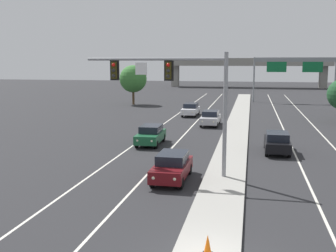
{
  "coord_description": "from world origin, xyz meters",
  "views": [
    {
      "loc": [
        1.39,
        -13.26,
        6.83
      ],
      "look_at": [
        -3.2,
        9.46,
        3.2
      ],
      "focal_mm": 44.29,
      "sensor_mm": 36.0,
      "label": 1
    }
  ],
  "objects_px": {
    "car_receding_black": "(277,142)",
    "highway_sign_gantry": "(294,65)",
    "car_oncoming_darkred": "(172,166)",
    "car_oncoming_green": "(151,135)",
    "car_oncoming_white": "(191,109)",
    "tree_far_left_a": "(133,79)",
    "car_oncoming_silver": "(210,118)",
    "traffic_cone_median_nose": "(208,245)",
    "overhead_signal_mast": "(179,87)"
  },
  "relations": [
    {
      "from": "car_oncoming_green",
      "to": "tree_far_left_a",
      "type": "relative_size",
      "value": 0.72
    },
    {
      "from": "car_oncoming_green",
      "to": "traffic_cone_median_nose",
      "type": "bearing_deg",
      "value": -70.64
    },
    {
      "from": "car_receding_black",
      "to": "traffic_cone_median_nose",
      "type": "relative_size",
      "value": 6.05
    },
    {
      "from": "car_oncoming_green",
      "to": "overhead_signal_mast",
      "type": "bearing_deg",
      "value": -66.56
    },
    {
      "from": "car_receding_black",
      "to": "highway_sign_gantry",
      "type": "height_order",
      "value": "highway_sign_gantry"
    },
    {
      "from": "overhead_signal_mast",
      "to": "tree_far_left_a",
      "type": "relative_size",
      "value": 1.34
    },
    {
      "from": "car_receding_black",
      "to": "highway_sign_gantry",
      "type": "xyz_separation_m",
      "value": [
        4.81,
        40.22,
        5.34
      ]
    },
    {
      "from": "car_oncoming_green",
      "to": "car_oncoming_white",
      "type": "height_order",
      "value": "same"
    },
    {
      "from": "car_oncoming_green",
      "to": "highway_sign_gantry",
      "type": "bearing_deg",
      "value": 69.11
    },
    {
      "from": "car_oncoming_white",
      "to": "car_oncoming_darkred",
      "type": "bearing_deg",
      "value": -83.82
    },
    {
      "from": "car_oncoming_darkred",
      "to": "highway_sign_gantry",
      "type": "relative_size",
      "value": 0.34
    },
    {
      "from": "car_oncoming_darkred",
      "to": "overhead_signal_mast",
      "type": "bearing_deg",
      "value": 76.64
    },
    {
      "from": "highway_sign_gantry",
      "to": "tree_far_left_a",
      "type": "height_order",
      "value": "highway_sign_gantry"
    },
    {
      "from": "traffic_cone_median_nose",
      "to": "highway_sign_gantry",
      "type": "distance_m",
      "value": 59.08
    },
    {
      "from": "car_receding_black",
      "to": "tree_far_left_a",
      "type": "distance_m",
      "value": 38.04
    },
    {
      "from": "car_oncoming_darkred",
      "to": "car_oncoming_green",
      "type": "bearing_deg",
      "value": 110.47
    },
    {
      "from": "overhead_signal_mast",
      "to": "car_oncoming_green",
      "type": "height_order",
      "value": "overhead_signal_mast"
    },
    {
      "from": "traffic_cone_median_nose",
      "to": "car_oncoming_darkred",
      "type": "bearing_deg",
      "value": 108.16
    },
    {
      "from": "car_receding_black",
      "to": "tree_far_left_a",
      "type": "xyz_separation_m",
      "value": [
        -20.47,
        31.89,
        3.25
      ]
    },
    {
      "from": "car_oncoming_green",
      "to": "car_oncoming_white",
      "type": "relative_size",
      "value": 1.0
    },
    {
      "from": "overhead_signal_mast",
      "to": "tree_far_left_a",
      "type": "height_order",
      "value": "overhead_signal_mast"
    },
    {
      "from": "car_oncoming_darkred",
      "to": "traffic_cone_median_nose",
      "type": "distance_m",
      "value": 9.77
    },
    {
      "from": "car_oncoming_darkred",
      "to": "car_oncoming_silver",
      "type": "bearing_deg",
      "value": 89.64
    },
    {
      "from": "overhead_signal_mast",
      "to": "car_oncoming_silver",
      "type": "relative_size",
      "value": 1.86
    },
    {
      "from": "car_oncoming_white",
      "to": "car_receding_black",
      "type": "height_order",
      "value": "same"
    },
    {
      "from": "car_oncoming_white",
      "to": "traffic_cone_median_nose",
      "type": "height_order",
      "value": "car_oncoming_white"
    },
    {
      "from": "overhead_signal_mast",
      "to": "car_oncoming_white",
      "type": "xyz_separation_m",
      "value": [
        -3.32,
        27.81,
        -4.56
      ]
    },
    {
      "from": "car_oncoming_darkred",
      "to": "traffic_cone_median_nose",
      "type": "relative_size",
      "value": 6.05
    },
    {
      "from": "car_oncoming_green",
      "to": "traffic_cone_median_nose",
      "type": "xyz_separation_m",
      "value": [
        6.75,
        -19.21,
        -0.31
      ]
    },
    {
      "from": "car_oncoming_silver",
      "to": "highway_sign_gantry",
      "type": "bearing_deg",
      "value": 68.29
    },
    {
      "from": "car_oncoming_silver",
      "to": "tree_far_left_a",
      "type": "distance_m",
      "value": 24.32
    },
    {
      "from": "car_oncoming_green",
      "to": "highway_sign_gantry",
      "type": "height_order",
      "value": "highway_sign_gantry"
    },
    {
      "from": "overhead_signal_mast",
      "to": "car_oncoming_darkred",
      "type": "distance_m",
      "value": 4.65
    },
    {
      "from": "car_oncoming_silver",
      "to": "tree_far_left_a",
      "type": "relative_size",
      "value": 0.72
    },
    {
      "from": "car_oncoming_darkred",
      "to": "car_oncoming_silver",
      "type": "distance_m",
      "value": 21.2
    },
    {
      "from": "car_oncoming_green",
      "to": "car_oncoming_white",
      "type": "bearing_deg",
      "value": 88.18
    },
    {
      "from": "traffic_cone_median_nose",
      "to": "car_receding_black",
      "type": "bearing_deg",
      "value": 79.52
    },
    {
      "from": "car_oncoming_green",
      "to": "car_oncoming_silver",
      "type": "xyz_separation_m",
      "value": [
        3.84,
        11.26,
        0.0
      ]
    },
    {
      "from": "car_oncoming_silver",
      "to": "highway_sign_gantry",
      "type": "relative_size",
      "value": 0.34
    },
    {
      "from": "overhead_signal_mast",
      "to": "car_oncoming_white",
      "type": "height_order",
      "value": "overhead_signal_mast"
    },
    {
      "from": "car_oncoming_silver",
      "to": "tree_far_left_a",
      "type": "bearing_deg",
      "value": 126.18
    },
    {
      "from": "car_oncoming_silver",
      "to": "traffic_cone_median_nose",
      "type": "bearing_deg",
      "value": -84.55
    },
    {
      "from": "tree_far_left_a",
      "to": "overhead_signal_mast",
      "type": "bearing_deg",
      "value": -70.21
    },
    {
      "from": "overhead_signal_mast",
      "to": "car_receding_black",
      "type": "bearing_deg",
      "value": 51.88
    },
    {
      "from": "car_oncoming_white",
      "to": "tree_far_left_a",
      "type": "xyz_separation_m",
      "value": [
        -10.98,
        11.95,
        3.25
      ]
    },
    {
      "from": "tree_far_left_a",
      "to": "car_oncoming_silver",
      "type": "bearing_deg",
      "value": -53.82
    },
    {
      "from": "car_oncoming_darkred",
      "to": "traffic_cone_median_nose",
      "type": "height_order",
      "value": "car_oncoming_darkred"
    },
    {
      "from": "car_oncoming_green",
      "to": "traffic_cone_median_nose",
      "type": "relative_size",
      "value": 6.08
    },
    {
      "from": "car_oncoming_darkred",
      "to": "car_oncoming_silver",
      "type": "relative_size",
      "value": 1.0
    },
    {
      "from": "car_oncoming_white",
      "to": "tree_far_left_a",
      "type": "relative_size",
      "value": 0.72
    }
  ]
}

